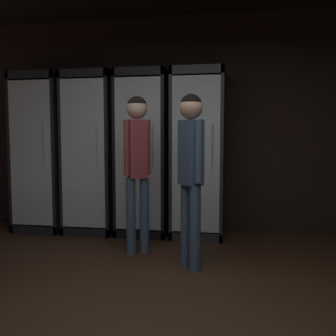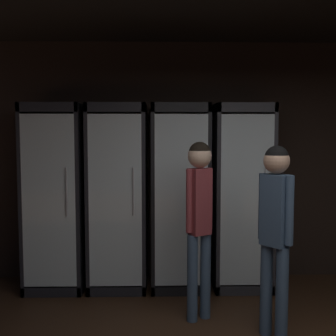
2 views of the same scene
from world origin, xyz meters
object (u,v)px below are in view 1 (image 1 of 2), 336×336
cooler_far_left (45,154)px  cooler_left (93,154)px  cooler_center (145,154)px  shopper_near (137,154)px  cooler_right (199,155)px  shopper_far (191,161)px

cooler_far_left → cooler_left: 0.69m
cooler_center → shopper_near: bearing=-81.3°
cooler_left → cooler_center: (0.69, -0.00, 0.01)m
cooler_left → cooler_center: same height
cooler_left → cooler_right: same height
shopper_near → cooler_center: bearing=98.7°
cooler_left → shopper_near: cooler_left is taller
cooler_center → shopper_far: cooler_center is taller
cooler_center → shopper_near: size_ratio=1.24×
cooler_center → shopper_near: cooler_center is taller
cooler_center → shopper_near: (0.14, -0.90, 0.04)m
cooler_right → cooler_center: bearing=-179.9°
cooler_left → shopper_far: cooler_left is taller
cooler_right → shopper_far: cooler_right is taller
cooler_far_left → cooler_right: same height
cooler_center → cooler_right: same height
cooler_far_left → cooler_center: size_ratio=1.00×
cooler_center → shopper_far: 1.45m
cooler_left → cooler_right: bearing=0.0°
cooler_left → cooler_right: size_ratio=1.00×
cooler_right → shopper_near: bearing=-121.6°
shopper_near → shopper_far: 0.69m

